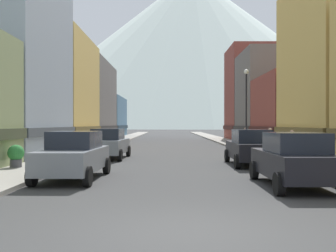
% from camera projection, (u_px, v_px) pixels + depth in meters
% --- Properties ---
extents(ground_plane, '(400.00, 400.00, 0.00)m').
position_uv_depth(ground_plane, '(182.00, 231.00, 7.32)').
color(ground_plane, '#3A3A3A').
extents(sidewalk_left, '(2.50, 100.00, 0.15)m').
position_uv_depth(sidewalk_left, '(112.00, 142.00, 42.29)').
color(sidewalk_left, gray).
rests_on(sidewalk_left, ground).
extents(sidewalk_right, '(2.50, 100.00, 0.15)m').
position_uv_depth(sidewalk_right, '(225.00, 142.00, 42.34)').
color(sidewalk_right, gray).
rests_on(sidewalk_right, ground).
extents(storefront_left_2, '(7.97, 10.96, 9.92)m').
position_uv_depth(storefront_left_2, '(45.00, 94.00, 34.67)').
color(storefront_left_2, '#D8B259').
rests_on(storefront_left_2, ground).
extents(storefront_left_3, '(7.82, 13.35, 9.57)m').
position_uv_depth(storefront_left_3, '(77.00, 103.00, 46.91)').
color(storefront_left_3, '#66605B').
rests_on(storefront_left_3, ground).
extents(storefront_left_4, '(6.56, 12.90, 6.31)m').
position_uv_depth(storefront_left_4, '(101.00, 118.00, 60.60)').
color(storefront_left_4, slate).
rests_on(storefront_left_4, ground).
extents(storefront_right_2, '(8.07, 8.46, 6.12)m').
position_uv_depth(storefront_right_2, '(305.00, 113.00, 32.08)').
color(storefront_right_2, brown).
rests_on(storefront_right_2, ground).
extents(storefront_right_3, '(10.18, 8.50, 9.69)m').
position_uv_depth(storefront_right_3, '(286.00, 99.00, 40.68)').
color(storefront_right_3, '#66605B').
rests_on(storefront_right_3, ground).
extents(storefront_right_4, '(8.38, 8.02, 11.83)m').
position_uv_depth(storefront_right_4, '(258.00, 95.00, 49.19)').
color(storefront_right_4, brown).
rests_on(storefront_right_4, ground).
extents(car_left_0, '(2.17, 4.45, 1.78)m').
position_uv_depth(car_left_0, '(72.00, 155.00, 14.19)').
color(car_left_0, slate).
rests_on(car_left_0, ground).
extents(car_left_1, '(2.21, 4.47, 1.78)m').
position_uv_depth(car_left_1, '(107.00, 144.00, 22.59)').
color(car_left_1, slate).
rests_on(car_left_1, ground).
extents(car_right_0, '(2.10, 4.42, 1.78)m').
position_uv_depth(car_right_0, '(292.00, 159.00, 12.51)').
color(car_right_0, black).
rests_on(car_right_0, ground).
extents(car_right_1, '(2.12, 4.43, 1.78)m').
position_uv_depth(car_right_1, '(249.00, 147.00, 19.05)').
color(car_right_1, black).
rests_on(car_right_1, ground).
extents(trash_bin_right, '(0.59, 0.59, 0.98)m').
position_uv_depth(trash_bin_right, '(325.00, 158.00, 16.02)').
color(trash_bin_right, '#4C5156').
rests_on(trash_bin_right, sidewalk_right).
extents(potted_plant_0, '(0.66, 0.66, 0.97)m').
position_uv_depth(potted_plant_0, '(316.00, 151.00, 18.61)').
color(potted_plant_0, '#4C4C51').
rests_on(potted_plant_0, sidewalk_right).
extents(potted_plant_1, '(0.71, 0.71, 0.99)m').
position_uv_depth(potted_plant_1, '(14.00, 155.00, 16.80)').
color(potted_plant_1, '#4C4C51').
rests_on(potted_plant_1, sidewalk_left).
extents(pedestrian_0, '(0.36, 0.36, 1.59)m').
position_uv_depth(pedestrian_0, '(290.00, 146.00, 20.24)').
color(pedestrian_0, '#333338').
rests_on(pedestrian_0, sidewalk_right).
extents(pedestrian_1, '(0.36, 0.36, 1.65)m').
position_uv_depth(pedestrian_1, '(268.00, 142.00, 24.55)').
color(pedestrian_1, '#333338').
rests_on(pedestrian_1, sidewalk_right).
extents(pedestrian_2, '(0.36, 0.36, 1.63)m').
position_uv_depth(pedestrian_2, '(244.00, 138.00, 32.24)').
color(pedestrian_2, navy).
rests_on(pedestrian_2, sidewalk_right).
extents(streetlamp_right, '(0.36, 0.36, 5.86)m').
position_uv_depth(streetlamp_right, '(244.00, 97.00, 27.64)').
color(streetlamp_right, black).
rests_on(streetlamp_right, sidewalk_right).
extents(mountain_backdrop, '(255.55, 255.55, 107.38)m').
position_uv_depth(mountain_backdrop, '(190.00, 50.00, 267.11)').
color(mountain_backdrop, silver).
rests_on(mountain_backdrop, ground).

